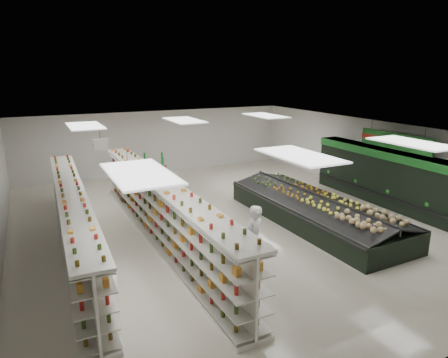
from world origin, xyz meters
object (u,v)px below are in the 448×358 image
gondola_left (74,223)px  shopper_main (253,239)px  gondola_center (161,213)px  shopper_background (124,185)px  soda_endcap (154,169)px  produce_island (314,209)px

gondola_left → shopper_main: shopper_main is taller
gondola_center → shopper_background: 4.01m
gondola_left → soda_endcap: (4.23, 5.99, -0.16)m
gondola_center → shopper_main: 3.40m
soda_endcap → shopper_background: (-1.98, -2.50, 0.13)m
soda_endcap → shopper_background: 3.19m
gondola_center → soda_endcap: size_ratio=8.14×
soda_endcap → shopper_main: (-0.18, -9.52, 0.25)m
gondola_left → produce_island: gondola_left is taller
produce_island → shopper_background: bearing=138.5°
gondola_center → shopper_main: (1.56, -3.02, 0.03)m
shopper_main → shopper_background: (-1.80, 7.02, -0.13)m
shopper_main → gondola_left: bearing=-67.8°
gondola_left → produce_island: 7.91m
shopper_background → produce_island: bearing=-132.1°
gondola_center → shopper_background: gondola_center is taller
soda_endcap → produce_island: bearing=-64.3°
produce_island → shopper_main: (-3.73, -2.14, 0.44)m
shopper_main → produce_island: bearing=-176.8°
shopper_background → gondola_left: bearing=146.6°
produce_island → gondola_center: bearing=170.5°
produce_island → shopper_main: bearing=-150.1°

